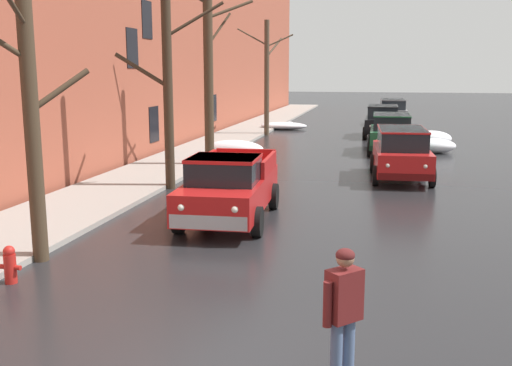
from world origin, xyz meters
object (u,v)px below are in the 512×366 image
object	(u,v)px
bare_tree_second_along_sidewalk	(167,73)
suv_red_parked_kerbside_close	(401,152)
pickup_truck_red_approaching_near_lane	(229,188)
suv_grey_queued_behind_truck	(392,111)
suv_green_parked_kerbside_mid	(391,132)
bare_tree_mid_block	(209,71)
pedestrian_with_coffee	(344,306)
suv_black_parked_far_down_block	(382,120)
bare_tree_at_the_corner	(30,112)
bare_tree_far_down_block	(267,75)
fire_hydrant	(10,264)

from	to	relation	value
bare_tree_second_along_sidewalk	suv_red_parked_kerbside_close	bearing A→B (deg)	23.96
pickup_truck_red_approaching_near_lane	suv_red_parked_kerbside_close	xyz separation A→B (m)	(4.48, 7.07, 0.11)
suv_grey_queued_behind_truck	suv_green_parked_kerbside_mid	bearing A→B (deg)	-90.95
suv_green_parked_kerbside_mid	pickup_truck_red_approaching_near_lane	bearing A→B (deg)	-106.65
bare_tree_mid_block	pedestrian_with_coffee	size ratio (longest dim) A/B	4.17
suv_green_parked_kerbside_mid	suv_black_parked_far_down_block	world-z (taller)	same
bare_tree_at_the_corner	suv_red_parked_kerbside_close	distance (m)	13.47
pickup_truck_red_approaching_near_lane	suv_green_parked_kerbside_mid	bearing A→B (deg)	73.35
bare_tree_at_the_corner	suv_grey_queued_behind_truck	xyz separation A→B (m)	(7.41, 32.56, -2.04)
bare_tree_far_down_block	pickup_truck_red_approaching_near_lane	size ratio (longest dim) A/B	1.35
suv_red_parked_kerbside_close	suv_black_parked_far_down_block	distance (m)	13.71
pedestrian_with_coffee	suv_green_parked_kerbside_mid	bearing A→B (deg)	87.90
suv_black_parked_far_down_block	fire_hydrant	size ratio (longest dim) A/B	6.07
pedestrian_with_coffee	suv_red_parked_kerbside_close	bearing A→B (deg)	85.83
fire_hydrant	suv_red_parked_kerbside_close	bearing A→B (deg)	59.51
bare_tree_second_along_sidewalk	suv_grey_queued_behind_truck	size ratio (longest dim) A/B	1.66
pedestrian_with_coffee	fire_hydrant	size ratio (longest dim) A/B	2.48
bare_tree_at_the_corner	suv_green_parked_kerbside_mid	xyz separation A→B (m)	(7.17, 18.01, -2.04)
bare_tree_at_the_corner	suv_grey_queued_behind_truck	world-z (taller)	bare_tree_at_the_corner
suv_red_parked_kerbside_close	pickup_truck_red_approaching_near_lane	bearing A→B (deg)	-122.35
bare_tree_mid_block	suv_black_parked_far_down_block	distance (m)	14.41
bare_tree_second_along_sidewalk	suv_green_parked_kerbside_mid	distance (m)	12.84
suv_red_parked_kerbside_close	suv_grey_queued_behind_truck	bearing A→B (deg)	90.10
bare_tree_at_the_corner	suv_green_parked_kerbside_mid	bearing A→B (deg)	68.29
suv_black_parked_far_down_block	pedestrian_with_coffee	xyz separation A→B (m)	(-0.37, -28.35, 0.05)
pickup_truck_red_approaching_near_lane	suv_black_parked_far_down_block	size ratio (longest dim) A/B	1.14
suv_green_parked_kerbside_mid	fire_hydrant	distance (m)	20.51
bare_tree_second_along_sidewalk	pickup_truck_red_approaching_near_lane	size ratio (longest dim) A/B	1.49
bare_tree_second_along_sidewalk	bare_tree_mid_block	distance (m)	4.58
suv_red_parked_kerbside_close	suv_green_parked_kerbside_mid	distance (m)	6.97
suv_black_parked_far_down_block	pickup_truck_red_approaching_near_lane	bearing A→B (deg)	-100.32
bare_tree_second_along_sidewalk	pedestrian_with_coffee	xyz separation A→B (m)	(6.39, -11.35, -2.71)
suv_grey_queued_behind_truck	pickup_truck_red_approaching_near_lane	bearing A→B (deg)	-98.83
suv_red_parked_kerbside_close	fire_hydrant	distance (m)	14.30
suv_green_parked_kerbside_mid	suv_black_parked_far_down_block	size ratio (longest dim) A/B	0.99
bare_tree_mid_block	bare_tree_far_down_block	distance (m)	12.02
suv_black_parked_far_down_block	bare_tree_far_down_block	bearing A→B (deg)	-176.51
suv_grey_queued_behind_truck	fire_hydrant	size ratio (longest dim) A/B	6.21
bare_tree_at_the_corner	suv_grey_queued_behind_truck	distance (m)	33.45
bare_tree_mid_block	suv_grey_queued_behind_truck	distance (m)	21.74
bare_tree_mid_block	suv_green_parked_kerbside_mid	size ratio (longest dim) A/B	1.72
bare_tree_at_the_corner	bare_tree_mid_block	world-z (taller)	bare_tree_mid_block
bare_tree_second_along_sidewalk	bare_tree_mid_block	size ratio (longest dim) A/B	1.00
bare_tree_far_down_block	pickup_truck_red_approaching_near_lane	xyz separation A→B (m)	(2.96, -20.34, -2.63)
suv_grey_queued_behind_truck	bare_tree_mid_block	bearing A→B (deg)	-110.04
bare_tree_second_along_sidewalk	suv_green_parked_kerbside_mid	xyz separation A→B (m)	(7.18, 10.28, -2.75)
bare_tree_mid_block	suv_red_parked_kerbside_close	bearing A→B (deg)	-9.68
bare_tree_second_along_sidewalk	bare_tree_at_the_corner	bearing A→B (deg)	-89.95
bare_tree_at_the_corner	suv_red_parked_kerbside_close	world-z (taller)	bare_tree_at_the_corner
bare_tree_at_the_corner	bare_tree_second_along_sidewalk	bearing A→B (deg)	90.05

